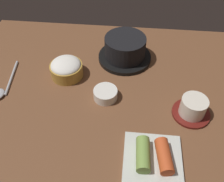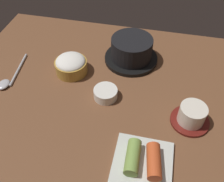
% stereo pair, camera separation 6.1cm
% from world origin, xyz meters
% --- Properties ---
extents(dining_table, '(1.00, 0.76, 0.02)m').
position_xyz_m(dining_table, '(0.00, 0.00, 0.01)').
color(dining_table, brown).
rests_on(dining_table, ground).
extents(stone_pot, '(0.19, 0.19, 0.09)m').
position_xyz_m(stone_pot, '(0.05, 0.17, 0.06)').
color(stone_pot, black).
rests_on(stone_pot, dining_table).
extents(rice_bowl, '(0.11, 0.11, 0.06)m').
position_xyz_m(rice_bowl, '(-0.14, 0.07, 0.05)').
color(rice_bowl, '#B78C38').
rests_on(rice_bowl, dining_table).
extents(tea_cup_with_saucer, '(0.11, 0.11, 0.06)m').
position_xyz_m(tea_cup_with_saucer, '(0.25, -0.06, 0.05)').
color(tea_cup_with_saucer, maroon).
rests_on(tea_cup_with_saucer, dining_table).
extents(banchan_cup_center, '(0.07, 0.07, 0.03)m').
position_xyz_m(banchan_cup_center, '(0.00, -0.02, 0.04)').
color(banchan_cup_center, white).
rests_on(banchan_cup_center, dining_table).
extents(kimchi_plate, '(0.15, 0.15, 0.04)m').
position_xyz_m(kimchi_plate, '(0.14, -0.22, 0.04)').
color(kimchi_plate, silver).
rests_on(kimchi_plate, dining_table).
extents(spoon, '(0.04, 0.18, 0.01)m').
position_xyz_m(spoon, '(-0.33, -0.02, 0.03)').
color(spoon, '#B7B7BC').
rests_on(spoon, dining_table).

